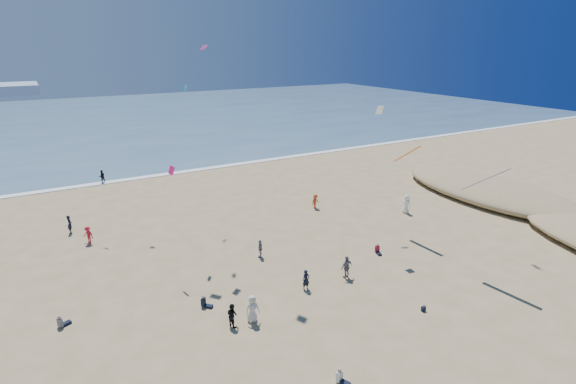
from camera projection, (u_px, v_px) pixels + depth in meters
ocean at (80, 122)px, 97.63m from camera, size 220.00×100.00×0.06m
surf_line at (128, 180)px, 56.57m from camera, size 220.00×1.20×0.08m
standing_flyers at (292, 269)px, 32.49m from camera, size 35.38×50.93×1.91m
seated_group at (294, 323)px, 26.97m from camera, size 24.32×20.91×0.84m
navy_bag at (423, 309)px, 28.85m from camera, size 0.28×0.18×0.34m
kites_aloft at (350, 65)px, 30.91m from camera, size 40.91×45.72×25.03m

